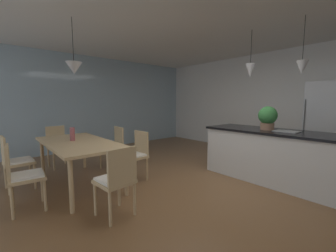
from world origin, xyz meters
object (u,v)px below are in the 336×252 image
object	(u,v)px
chair_near_right	(22,175)
chair_near_left	(15,161)
chair_far_left	(113,146)
vase_on_dining_table	(72,134)
chair_window_end	(58,145)
dining_table	(78,145)
chair_far_right	(136,154)
kitchen_island	(269,154)
potted_plant_on_island	(268,117)
chair_kitchen_end	(117,179)
refrigerator	(324,125)

from	to	relation	value
chair_near_right	chair_near_left	size ratio (longest dim) A/B	1.00
chair_far_left	vase_on_dining_table	size ratio (longest dim) A/B	3.87
chair_near_right	chair_window_end	bearing A→B (deg)	154.88
dining_table	chair_far_right	size ratio (longest dim) A/B	2.23
kitchen_island	vase_on_dining_table	xyz separation A→B (m)	(-2.14, -2.69, 0.39)
potted_plant_on_island	vase_on_dining_table	bearing A→B (deg)	-127.73
potted_plant_on_island	kitchen_island	bearing A→B (deg)	0.00
potted_plant_on_island	vase_on_dining_table	world-z (taller)	potted_plant_on_island
chair_far_right	chair_near_left	size ratio (longest dim) A/B	1.00
potted_plant_on_island	chair_kitchen_end	bearing A→B (deg)	-102.33
chair_near_right	refrigerator	distance (m)	5.48
chair_window_end	potted_plant_on_island	size ratio (longest dim) A/B	2.09
chair_near_left	chair_far_left	size ratio (longest dim) A/B	1.00
chair_near_right	chair_far_right	distance (m)	1.67
chair_window_end	vase_on_dining_table	bearing A→B (deg)	-1.69
chair_near_right	chair_near_left	bearing A→B (deg)	-180.00
dining_table	chair_near_right	bearing A→B (deg)	-62.64
chair_near_right	kitchen_island	bearing A→B (deg)	66.09
chair_far_left	potted_plant_on_island	bearing A→B (deg)	37.60
refrigerator	chair_far_right	bearing A→B (deg)	-119.84
chair_window_end	chair_near_left	world-z (taller)	same
chair_near_left	refrigerator	distance (m)	5.84
dining_table	chair_far_left	bearing A→B (deg)	117.49
chair_far_right	chair_near_left	bearing A→B (deg)	-117.40
dining_table	chair_near_right	xyz separation A→B (m)	(0.43, -0.84, -0.20)
chair_near_right	kitchen_island	world-z (taller)	kitchen_island
chair_far_left	kitchen_island	bearing A→B (deg)	36.90
refrigerator	vase_on_dining_table	size ratio (longest dim) A/B	8.04
chair_near_right	vase_on_dining_table	size ratio (longest dim) A/B	3.87
chair_kitchen_end	chair_near_left	bearing A→B (deg)	-154.63
dining_table	potted_plant_on_island	distance (m)	3.30
chair_far_left	chair_window_end	bearing A→B (deg)	-137.08
chair_near_left	chair_far_left	distance (m)	1.67
chair_kitchen_end	potted_plant_on_island	bearing A→B (deg)	77.67
potted_plant_on_island	vase_on_dining_table	size ratio (longest dim) A/B	1.85
chair_near_right	potted_plant_on_island	size ratio (longest dim) A/B	2.09
chair_kitchen_end	refrigerator	size ratio (longest dim) A/B	0.48
chair_far_left	chair_far_right	bearing A→B (deg)	-0.01
chair_near_right	vase_on_dining_table	distance (m)	1.06
chair_far_left	kitchen_island	size ratio (longest dim) A/B	0.40
refrigerator	vase_on_dining_table	bearing A→B (deg)	-120.76
chair_kitchen_end	refrigerator	xyz separation A→B (m)	(1.06, 4.25, 0.43)
refrigerator	chair_window_end	bearing A→B (deg)	-131.23
chair_near_left	refrigerator	bearing A→B (deg)	60.95
kitchen_island	potted_plant_on_island	distance (m)	0.67
dining_table	chair_window_end	xyz separation A→B (m)	(-1.34, -0.00, -0.20)
chair_near_left	chair_window_end	bearing A→B (deg)	137.46
chair_kitchen_end	potted_plant_on_island	size ratio (longest dim) A/B	2.09
vase_on_dining_table	chair_window_end	bearing A→B (deg)	178.31
chair_far_left	refrigerator	bearing A→B (deg)	50.40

